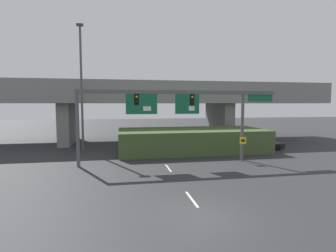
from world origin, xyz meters
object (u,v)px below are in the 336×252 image
at_px(speed_limit_sign, 243,145).
at_px(highway_light_pole_near, 81,85).
at_px(parked_sedan_near_right, 261,144).
at_px(signal_gantry, 175,104).

relative_size(speed_limit_sign, highway_light_pole_near, 0.17).
distance_m(highway_light_pole_near, parked_sedan_near_right, 21.06).
bearing_deg(speed_limit_sign, parked_sedan_near_right, 48.43).
xyz_separation_m(speed_limit_sign, parked_sedan_near_right, (5.03, 5.67, -0.85)).
bearing_deg(speed_limit_sign, highway_light_pole_near, 149.67).
bearing_deg(parked_sedan_near_right, speed_limit_sign, -132.23).
distance_m(speed_limit_sign, highway_light_pole_near, 18.03).
bearing_deg(highway_light_pole_near, speed_limit_sign, -30.33).
distance_m(signal_gantry, parked_sedan_near_right, 12.86).
xyz_separation_m(signal_gantry, highway_light_pole_near, (-8.78, 7.87, 2.08)).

